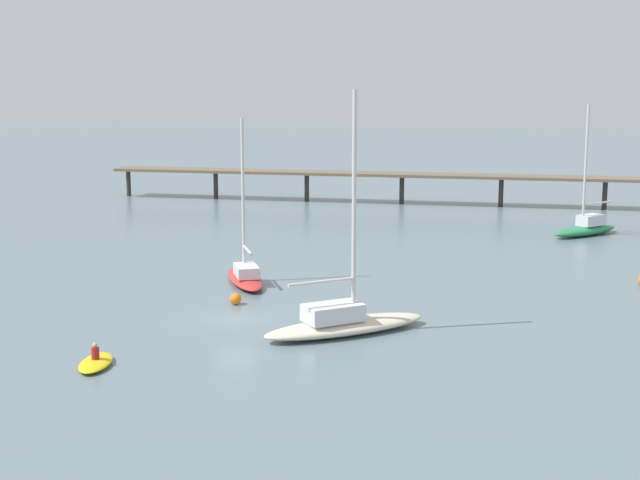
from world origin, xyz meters
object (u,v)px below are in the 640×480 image
object	(u,v)px
dinghy_yellow	(96,362)
mooring_buoy_far	(236,299)
sailboat_red	(245,273)
sailboat_green	(586,227)
pier	(531,167)
sailboat_cream	(343,320)

from	to	relation	value
dinghy_yellow	mooring_buoy_far	distance (m)	12.82
sailboat_red	sailboat_green	distance (m)	33.06
sailboat_green	dinghy_yellow	xyz separation A→B (m)	(-21.98, -43.32, -0.55)
pier	sailboat_green	world-z (taller)	sailboat_green
sailboat_red	dinghy_yellow	bearing A→B (deg)	-91.82
mooring_buoy_far	pier	bearing A→B (deg)	72.86
sailboat_red	sailboat_green	xyz separation A→B (m)	(21.41, 25.19, 0.10)
mooring_buoy_far	sailboat_cream	bearing A→B (deg)	-29.03
sailboat_cream	sailboat_green	world-z (taller)	sailboat_cream
sailboat_cream	mooring_buoy_far	distance (m)	8.74
pier	mooring_buoy_far	bearing A→B (deg)	-107.14
mooring_buoy_far	sailboat_red	bearing A→B (deg)	104.73
mooring_buoy_far	sailboat_green	bearing A→B (deg)	56.92
dinghy_yellow	mooring_buoy_far	bearing A→B (deg)	80.96
sailboat_green	mooring_buoy_far	xyz separation A→B (m)	(-19.97, -30.66, -0.40)
pier	sailboat_green	size ratio (longest dim) A/B	5.82
pier	sailboat_red	xyz separation A→B (m)	(-15.89, -41.40, -3.56)
sailboat_cream	sailboat_red	bearing A→B (deg)	133.07
pier	sailboat_cream	size ratio (longest dim) A/B	5.11
pier	mooring_buoy_far	xyz separation A→B (m)	(-14.46, -46.87, -3.86)
sailboat_cream	sailboat_green	xyz separation A→B (m)	(12.34, 34.90, 0.01)
sailboat_green	pier	bearing A→B (deg)	108.79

